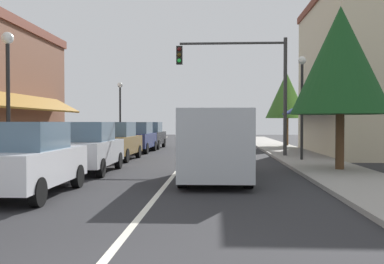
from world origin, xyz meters
name	(u,v)px	position (x,y,z in m)	size (l,w,h in m)	color
ground_plane	(189,157)	(0.00, 18.00, 0.00)	(80.00, 80.00, 0.00)	#28282B
sidewalk_left	(83,155)	(-5.50, 18.00, 0.06)	(2.60, 56.00, 0.12)	gray
sidewalk_right	(298,156)	(5.50, 18.00, 0.06)	(2.60, 56.00, 0.12)	gray
lane_center_stripe	(189,157)	(0.00, 18.00, 0.00)	(0.14, 52.00, 0.01)	silver
storefront_right_block	(370,75)	(9.70, 20.00, 4.30)	(7.11, 10.20, 8.60)	beige
parked_car_nearest_left	(27,159)	(-3.09, 5.81, 0.88)	(1.81, 4.12, 1.77)	silver
parked_car_second_left	(88,148)	(-3.07, 10.68, 0.88)	(1.83, 4.12, 1.77)	#B7BABF
parked_car_third_left	(116,141)	(-3.27, 15.79, 0.88)	(1.85, 4.14, 1.77)	brown
parked_car_far_left	(137,137)	(-3.23, 21.06, 0.88)	(1.87, 4.14, 1.77)	navy
parked_car_distant_left	(149,135)	(-3.12, 24.99, 0.88)	(1.86, 4.14, 1.77)	black
van_in_lane	(215,143)	(1.37, 8.90, 1.15)	(2.05, 5.20, 2.12)	#B2B7BC
traffic_signal_mast_arm	(248,76)	(2.94, 17.53, 4.07)	(5.47, 0.50, 5.93)	#333333
street_lamp_left_near	(8,80)	(-4.88, 8.58, 3.05)	(0.36, 0.36, 4.48)	black
street_lamp_right_mid	(302,91)	(5.15, 15.15, 3.14)	(0.36, 0.36, 4.65)	black
street_lamp_left_far	(120,103)	(-4.92, 24.25, 2.99)	(0.36, 0.36, 4.39)	black
tree_right_near	(340,60)	(5.72, 11.21, 3.91)	(3.42, 3.42, 5.81)	#4C331E
tree_right_far	(286,95)	(6.36, 27.22, 3.66)	(2.95, 2.95, 5.31)	#4C331E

